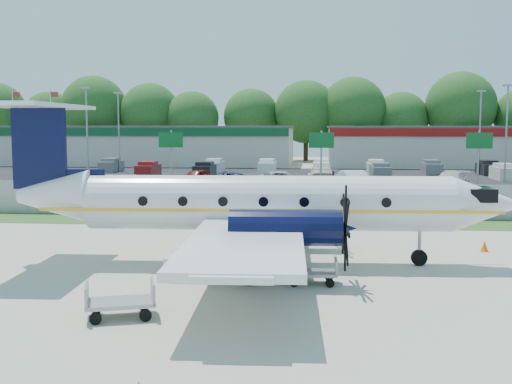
# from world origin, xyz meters

# --- Properties ---
(ground) EXTENTS (170.00, 170.00, 0.00)m
(ground) POSITION_xyz_m (0.00, 0.00, 0.00)
(ground) COLOR #B6B19A
(ground) RESTS_ON ground
(grass_verge) EXTENTS (170.00, 4.00, 0.02)m
(grass_verge) POSITION_xyz_m (0.00, 12.00, 0.01)
(grass_verge) COLOR #2D561E
(grass_verge) RESTS_ON ground
(access_road) EXTENTS (170.00, 8.00, 0.02)m
(access_road) POSITION_xyz_m (0.00, 19.00, 0.01)
(access_road) COLOR black
(access_road) RESTS_ON ground
(parking_lot) EXTENTS (170.00, 32.00, 0.02)m
(parking_lot) POSITION_xyz_m (0.00, 40.00, 0.01)
(parking_lot) COLOR black
(parking_lot) RESTS_ON ground
(perimeter_fence) EXTENTS (120.00, 0.06, 1.99)m
(perimeter_fence) POSITION_xyz_m (0.00, 14.00, 1.00)
(perimeter_fence) COLOR gray
(perimeter_fence) RESTS_ON ground
(building_west) EXTENTS (46.40, 12.40, 5.24)m
(building_west) POSITION_xyz_m (-24.00, 61.98, 2.63)
(building_west) COLOR beige
(building_west) RESTS_ON ground
(building_east) EXTENTS (44.40, 12.40, 5.24)m
(building_east) POSITION_xyz_m (26.00, 61.98, 2.63)
(building_east) COLOR beige
(building_east) RESTS_ON ground
(sign_left) EXTENTS (1.80, 0.26, 5.00)m
(sign_left) POSITION_xyz_m (-8.00, 22.91, 3.61)
(sign_left) COLOR gray
(sign_left) RESTS_ON ground
(sign_mid) EXTENTS (1.80, 0.26, 5.00)m
(sign_mid) POSITION_xyz_m (3.00, 22.91, 3.61)
(sign_mid) COLOR gray
(sign_mid) RESTS_ON ground
(sign_right) EXTENTS (1.80, 0.26, 5.00)m
(sign_right) POSITION_xyz_m (14.00, 22.91, 3.61)
(sign_right) COLOR gray
(sign_right) RESTS_ON ground
(flagpole_west) EXTENTS (1.06, 0.12, 10.00)m
(flagpole_west) POSITION_xyz_m (-35.92, 55.00, 5.64)
(flagpole_west) COLOR silver
(flagpole_west) RESTS_ON ground
(flagpole_east) EXTENTS (1.06, 0.12, 10.00)m
(flagpole_east) POSITION_xyz_m (-30.92, 55.00, 5.64)
(flagpole_east) COLOR silver
(flagpole_east) RESTS_ON ground
(light_pole_nw) EXTENTS (0.90, 0.35, 9.09)m
(light_pole_nw) POSITION_xyz_m (-20.00, 38.00, 5.23)
(light_pole_nw) COLOR gray
(light_pole_nw) RESTS_ON ground
(light_pole_ne) EXTENTS (0.90, 0.35, 9.09)m
(light_pole_ne) POSITION_xyz_m (20.00, 38.00, 5.23)
(light_pole_ne) COLOR gray
(light_pole_ne) RESTS_ON ground
(light_pole_sw) EXTENTS (0.90, 0.35, 9.09)m
(light_pole_sw) POSITION_xyz_m (-20.00, 48.00, 5.23)
(light_pole_sw) COLOR gray
(light_pole_sw) RESTS_ON ground
(light_pole_se) EXTENTS (0.90, 0.35, 9.09)m
(light_pole_se) POSITION_xyz_m (20.00, 48.00, 5.23)
(light_pole_se) COLOR gray
(light_pole_se) RESTS_ON ground
(tree_line) EXTENTS (112.00, 6.00, 14.00)m
(tree_line) POSITION_xyz_m (0.00, 74.00, 0.00)
(tree_line) COLOR #1E4D16
(tree_line) RESTS_ON ground
(aircraft) EXTENTS (20.05, 19.78, 6.21)m
(aircraft) POSITION_xyz_m (0.55, 1.08, 2.40)
(aircraft) COLOR silver
(aircraft) RESTS_ON ground
(pushback_tug) EXTENTS (2.26, 1.66, 1.18)m
(pushback_tug) POSITION_xyz_m (-1.19, -1.46, 0.57)
(pushback_tug) COLOR silver
(pushback_tug) RESTS_ON ground
(baggage_cart_near) EXTENTS (2.18, 1.69, 1.01)m
(baggage_cart_near) POSITION_xyz_m (-2.59, -6.30, 0.47)
(baggage_cart_near) COLOR gray
(baggage_cart_near) RESTS_ON ground
(baggage_cart_far) EXTENTS (1.73, 1.08, 0.90)m
(baggage_cart_far) POSITION_xyz_m (2.72, -1.90, 0.42)
(baggage_cart_far) COLOR gray
(baggage_cart_far) RESTS_ON ground
(cone_nose) EXTENTS (0.34, 0.34, 0.48)m
(cone_nose) POSITION_xyz_m (10.00, 4.48, 0.23)
(cone_nose) COLOR #F16107
(cone_nose) RESTS_ON ground
(cone_starboard_wing) EXTENTS (0.34, 0.34, 0.48)m
(cone_starboard_wing) POSITION_xyz_m (-5.05, 13.20, 0.23)
(cone_starboard_wing) COLOR #F16107
(cone_starboard_wing) RESTS_ON ground
(road_car_mid) EXTENTS (5.93, 4.44, 1.50)m
(road_car_mid) POSITION_xyz_m (8.10, 20.75, 0.00)
(road_car_mid) COLOR silver
(road_car_mid) RESTS_ON ground
(parked_car_a) EXTENTS (2.90, 4.24, 1.34)m
(parked_car_a) POSITION_xyz_m (-12.73, 28.36, 0.00)
(parked_car_a) COLOR silver
(parked_car_a) RESTS_ON ground
(parked_car_b) EXTENTS (4.09, 5.79, 1.47)m
(parked_car_b) POSITION_xyz_m (-4.78, 28.80, 0.00)
(parked_car_b) COLOR navy
(parked_car_b) RESTS_ON ground
(parked_car_c) EXTENTS (4.41, 6.30, 1.60)m
(parked_car_c) POSITION_xyz_m (-0.39, 28.62, 0.00)
(parked_car_c) COLOR silver
(parked_car_c) RESTS_ON ground
(parked_car_d) EXTENTS (3.08, 5.48, 1.71)m
(parked_car_d) POSITION_xyz_m (5.73, 28.70, 0.00)
(parked_car_d) COLOR silver
(parked_car_d) RESTS_ON ground
(parked_car_e) EXTENTS (4.33, 6.02, 1.62)m
(parked_car_e) POSITION_xyz_m (13.41, 29.52, 0.00)
(parked_car_e) COLOR silver
(parked_car_e) RESTS_ON ground
(parked_car_f) EXTENTS (2.86, 4.37, 1.38)m
(parked_car_f) POSITION_xyz_m (-8.07, 34.28, 0.00)
(parked_car_f) COLOR maroon
(parked_car_f) RESTS_ON ground
(parked_car_g) EXTENTS (2.58, 5.99, 1.72)m
(parked_car_g) POSITION_xyz_m (3.06, 34.37, 0.00)
(parked_car_g) COLOR beige
(parked_car_g) RESTS_ON ground
(far_parking_rows) EXTENTS (56.00, 10.00, 1.60)m
(far_parking_rows) POSITION_xyz_m (0.00, 45.00, 0.00)
(far_parking_rows) COLOR gray
(far_parking_rows) RESTS_ON ground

